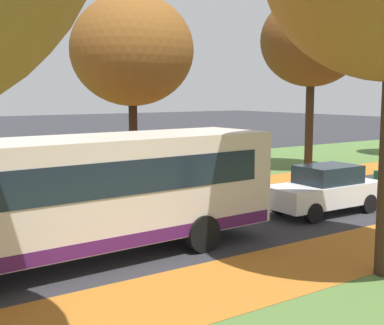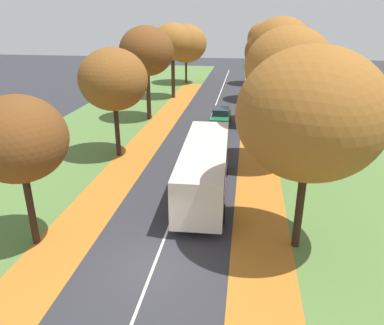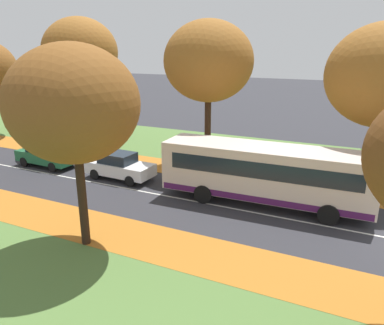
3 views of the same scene
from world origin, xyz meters
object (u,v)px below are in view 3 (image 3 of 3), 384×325
at_px(tree_right_near, 209,62).
at_px(car_white_lead, 120,166).
at_px(tree_right_mid, 80,52).
at_px(bus, 266,172).
at_px(car_green_following, 46,154).
at_px(tree_left_near, 73,104).

bearing_deg(tree_right_near, car_white_lead, 143.35).
bearing_deg(tree_right_mid, tree_right_near, -91.01).
height_order(tree_right_near, car_white_lead, tree_right_near).
bearing_deg(bus, tree_right_near, 47.50).
bearing_deg(tree_right_near, car_green_following, 117.17).
bearing_deg(bus, car_green_following, 90.52).
distance_m(tree_right_mid, car_green_following, 8.32).
distance_m(tree_right_near, car_green_following, 12.36).
bearing_deg(car_white_lead, tree_left_near, -154.00).
distance_m(bus, car_green_following, 14.89).
bearing_deg(car_green_following, tree_right_near, -62.83).
bearing_deg(tree_right_near, bus, -132.50).
height_order(tree_right_mid, car_green_following, tree_right_mid).
distance_m(tree_left_near, car_green_following, 12.70).
relative_size(tree_right_near, car_green_following, 2.21).
bearing_deg(bus, tree_left_near, 142.64).
bearing_deg(tree_right_near, tree_right_mid, 88.99).
bearing_deg(bus, tree_right_mid, 72.41).
bearing_deg(tree_left_near, tree_right_near, -1.08).
distance_m(tree_right_mid, bus, 17.43).
distance_m(tree_right_near, car_white_lead, 8.57).
relative_size(tree_left_near, tree_right_near, 0.84).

